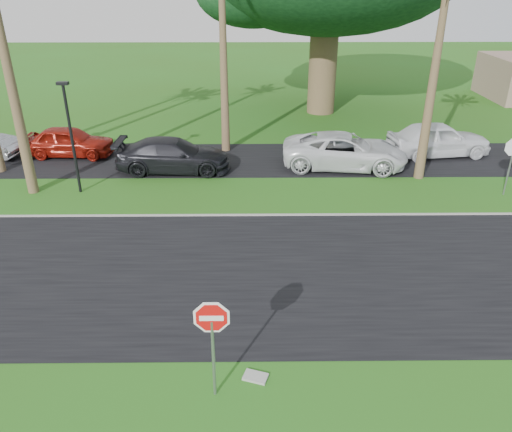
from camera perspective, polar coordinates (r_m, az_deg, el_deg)
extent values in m
plane|color=#2D5916|center=(14.13, -5.96, -10.81)|extent=(120.00, 120.00, 0.00)
cube|color=black|center=(15.76, -5.36, -6.43)|extent=(120.00, 8.00, 0.02)
cube|color=black|center=(25.24, -3.59, 6.46)|extent=(120.00, 5.00, 0.02)
cube|color=gray|center=(19.28, -4.47, 0.09)|extent=(120.00, 0.12, 0.06)
cylinder|color=gray|center=(11.14, -4.88, -15.97)|extent=(0.07, 0.07, 2.00)
cylinder|color=white|center=(10.44, -5.11, -11.47)|extent=(1.05, 0.02, 1.05)
cylinder|color=red|center=(10.44, -5.11, -11.47)|extent=(0.90, 0.02, 0.90)
cube|color=white|center=(10.44, -5.11, -11.47)|extent=(0.50, 0.02, 0.12)
cylinder|color=gray|center=(23.24, 26.88, 4.47)|extent=(0.07, 0.07, 2.00)
cone|color=brown|center=(22.01, -26.83, 16.38)|extent=(0.44, 0.44, 11.50)
cone|color=brown|center=(25.56, -3.74, 17.67)|extent=(0.44, 0.44, 9.50)
cone|color=brown|center=(22.98, 19.54, 14.09)|extent=(0.44, 0.44, 8.50)
cylinder|color=brown|center=(34.02, 7.63, 16.60)|extent=(1.80, 1.80, 6.00)
cylinder|color=black|center=(21.96, -20.26, 8.04)|extent=(0.12, 0.12, 4.50)
cube|color=black|center=(21.42, -21.24, 13.96)|extent=(0.45, 0.25, 0.12)
imported|color=maroon|center=(27.18, -20.57, 7.94)|extent=(4.54, 2.05, 1.51)
imported|color=black|center=(23.77, -9.42, 6.84)|extent=(5.32, 2.24, 1.53)
imported|color=silver|center=(24.27, 10.11, 7.31)|extent=(6.13, 3.36, 1.63)
imported|color=white|center=(27.10, 20.12, 8.22)|extent=(5.36, 2.77, 1.75)
cube|color=#999A92|center=(12.12, -0.06, -17.90)|extent=(0.63, 0.51, 0.06)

